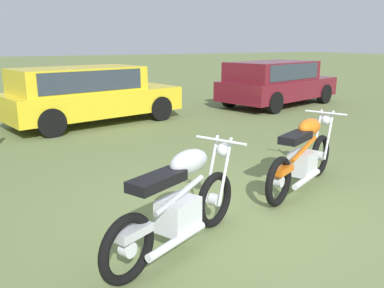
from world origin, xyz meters
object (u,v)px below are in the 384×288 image
(motorcycle_silver, at_px, (179,203))
(motorcycle_orange, at_px, (303,155))
(car_yellow, at_px, (86,91))
(car_burgundy, at_px, (276,80))

(motorcycle_silver, distance_m, motorcycle_orange, 2.41)
(motorcycle_silver, relative_size, car_yellow, 0.40)
(motorcycle_silver, height_order, car_burgundy, car_burgundy)
(car_yellow, bearing_deg, motorcycle_silver, -109.35)
(car_yellow, distance_m, car_burgundy, 6.12)
(motorcycle_silver, bearing_deg, car_burgundy, 19.41)
(motorcycle_silver, height_order, car_yellow, car_yellow)
(motorcycle_orange, distance_m, car_yellow, 6.26)
(motorcycle_orange, height_order, car_burgundy, car_burgundy)
(motorcycle_orange, distance_m, car_burgundy, 7.72)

